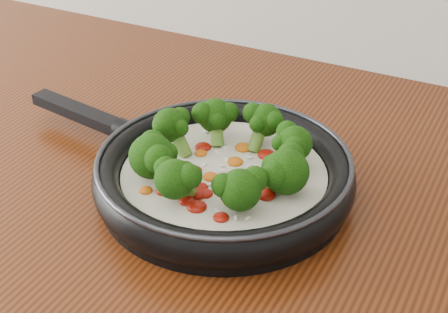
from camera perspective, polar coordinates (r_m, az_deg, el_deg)
The scene contains 1 object.
skillet at distance 0.74m, azimuth -0.18°, elevation -1.28°, with size 0.47×0.33×0.09m.
Camera 1 is at (0.42, 0.55, 1.33)m, focal length 53.34 mm.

